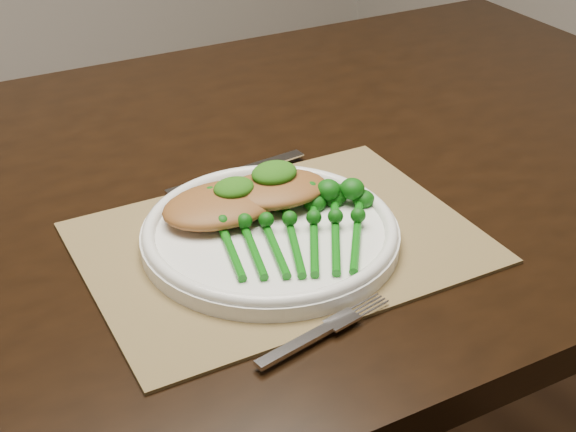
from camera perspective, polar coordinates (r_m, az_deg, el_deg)
dining_table at (r=1.23m, az=-4.40°, el=-12.60°), size 1.72×1.13×0.75m
placemat at (r=0.87m, az=-0.57°, el=-1.90°), size 0.46×0.36×0.00m
dinner_plate at (r=0.86m, az=-1.27°, el=-1.14°), size 0.28×0.28×0.03m
knife at (r=0.99m, az=-4.59°, el=2.80°), size 0.19×0.02×0.01m
fork at (r=0.75m, az=3.14°, el=-7.79°), size 0.16×0.02×0.00m
chicken_fillet_left at (r=0.88m, az=-4.75°, el=0.83°), size 0.15×0.11×0.03m
chicken_fillet_right at (r=0.90m, az=-0.87°, el=1.92°), size 0.14×0.11×0.02m
pesto_dollop_left at (r=0.88m, az=-3.88°, el=2.02°), size 0.05×0.04×0.02m
pesto_dollop_right at (r=0.90m, az=-0.99°, el=3.08°), size 0.05×0.05×0.02m
broccolini_bundle at (r=0.84m, az=0.32°, el=-1.48°), size 0.23×0.24×0.04m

